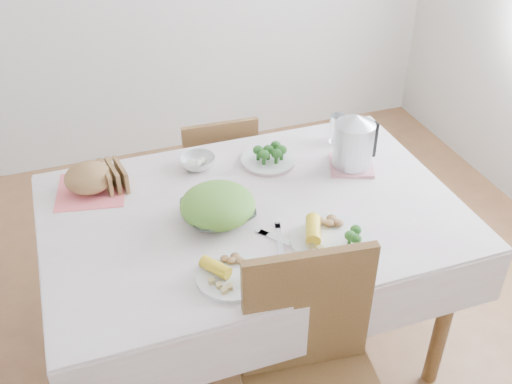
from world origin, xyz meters
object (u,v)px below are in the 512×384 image
object	(u,v)px
chair_far	(214,168)
dinner_plate_right	(331,241)
dinner_plate_left	(231,276)
salad_bowl	(218,213)
yellow_mug	(352,158)
electric_kettle	(354,141)
dining_table	(253,286)

from	to	relation	value
chair_far	dinner_plate_right	bearing A→B (deg)	99.52
dinner_plate_left	dinner_plate_right	world-z (taller)	dinner_plate_right
salad_bowl	dinner_plate_right	size ratio (longest dim) A/B	0.90
dinner_plate_left	dinner_plate_right	size ratio (longest dim) A/B	0.82
yellow_mug	electric_kettle	world-z (taller)	electric_kettle
dining_table	dinner_plate_left	xyz separation A→B (m)	(-0.18, -0.32, 0.40)
salad_bowl	yellow_mug	xyz separation A→B (m)	(0.60, 0.15, 0.01)
chair_far	electric_kettle	world-z (taller)	electric_kettle
yellow_mug	electric_kettle	distance (m)	0.08
salad_bowl	chair_far	bearing A→B (deg)	75.88
salad_bowl	yellow_mug	world-z (taller)	yellow_mug
dining_table	electric_kettle	bearing A→B (deg)	16.40
dinner_plate_right	electric_kettle	world-z (taller)	electric_kettle
chair_far	salad_bowl	xyz separation A→B (m)	(-0.19, -0.77, 0.33)
electric_kettle	yellow_mug	bearing A→B (deg)	-114.10
dining_table	dinner_plate_left	distance (m)	0.54
dining_table	dinner_plate_right	size ratio (longest dim) A/B	5.06
electric_kettle	dinner_plate_right	bearing A→B (deg)	-139.37
dinner_plate_right	dinner_plate_left	bearing A→B (deg)	-171.46
dinner_plate_right	yellow_mug	size ratio (longest dim) A/B	2.47
dining_table	dinner_plate_left	world-z (taller)	dinner_plate_left
dinner_plate_left	electric_kettle	xyz separation A→B (m)	(0.65, 0.46, 0.11)
dinner_plate_left	dining_table	bearing A→B (deg)	60.58
dining_table	yellow_mug	distance (m)	0.65
dinner_plate_left	electric_kettle	bearing A→B (deg)	35.38
dinner_plate_left	yellow_mug	size ratio (longest dim) A/B	2.03
electric_kettle	chair_far	bearing A→B (deg)	109.09
salad_bowl	dinner_plate_left	size ratio (longest dim) A/B	1.10
yellow_mug	dinner_plate_right	bearing A→B (deg)	-125.10
salad_bowl	electric_kettle	size ratio (longest dim) A/B	1.13
chair_far	dinner_plate_right	size ratio (longest dim) A/B	2.91
dinner_plate_left	yellow_mug	bearing A→B (deg)	34.99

